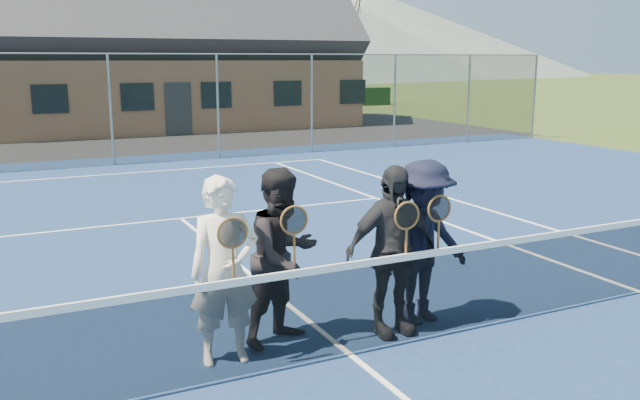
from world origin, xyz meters
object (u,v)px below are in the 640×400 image
(tennis_net, at_px, (350,304))
(player_c, at_px, (391,251))
(clubhouse, at_px, (163,32))
(player_b, at_px, (283,256))
(player_d, at_px, (423,242))
(player_a, at_px, (224,271))

(tennis_net, relative_size, player_c, 6.49)
(tennis_net, relative_size, clubhouse, 0.75)
(tennis_net, height_order, player_b, player_b)
(tennis_net, height_order, player_d, player_d)
(tennis_net, bearing_deg, player_b, 126.13)
(clubhouse, xyz_separation_m, player_a, (-5.12, -23.60, -3.07))
(player_a, bearing_deg, player_b, 16.50)
(player_a, distance_m, player_b, 0.72)
(player_b, bearing_deg, clubhouse, 79.26)
(player_c, relative_size, player_d, 1.00)
(player_b, bearing_deg, tennis_net, -53.87)
(tennis_net, height_order, player_a, player_a)
(tennis_net, distance_m, player_b, 0.83)
(clubhouse, distance_m, player_a, 24.35)
(player_a, height_order, player_c, same)
(clubhouse, xyz_separation_m, player_c, (-3.36, -23.71, -3.07))
(tennis_net, relative_size, player_b, 6.49)
(tennis_net, xyz_separation_m, player_c, (0.64, 0.28, 0.38))
(clubhouse, xyz_separation_m, player_d, (-2.88, -23.59, -3.07))
(player_b, xyz_separation_m, player_d, (1.56, -0.19, -0.00))
(clubhouse, relative_size, player_b, 8.67)
(player_a, bearing_deg, player_c, -3.59)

